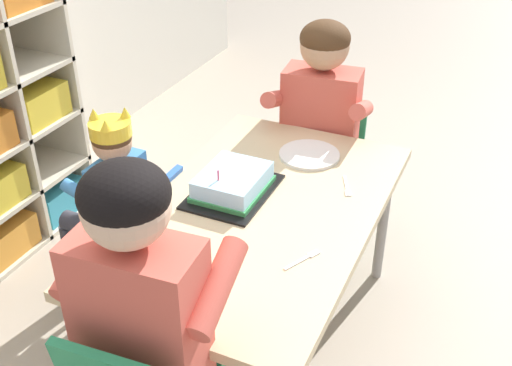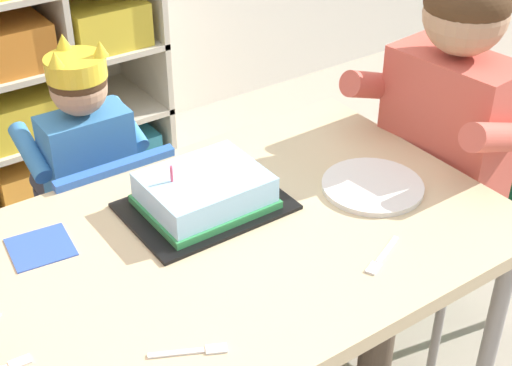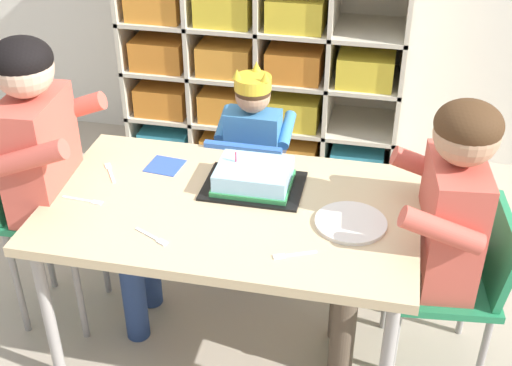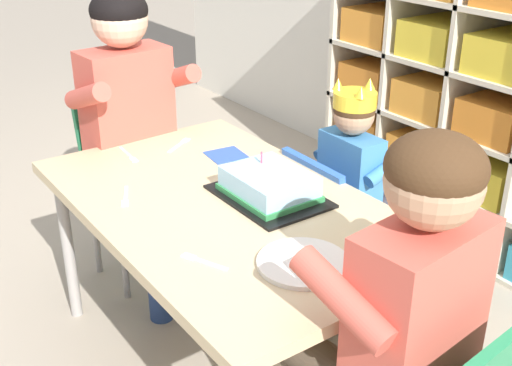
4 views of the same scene
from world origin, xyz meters
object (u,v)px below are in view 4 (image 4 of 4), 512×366
fork_by_napkin (125,197)px  fork_near_cake_tray (180,144)px  classroom_chair_adult_side (127,164)px  fork_near_child_seat (129,155)px  classroom_chair_blue (334,218)px  adult_helper_seated (136,113)px  guest_at_table_side (395,297)px  activity_table (226,216)px  birthday_cake_on_tray (269,187)px  child_with_crown (360,170)px  paper_plate_stack (303,263)px  fork_beside_plate_stack (201,261)px

fork_by_napkin → fork_near_cake_tray: size_ratio=0.99×
classroom_chair_adult_side → fork_near_child_seat: 0.28m
classroom_chair_blue → fork_by_napkin: classroom_chair_blue is taller
adult_helper_seated → guest_at_table_side: (1.21, 0.01, -0.07)m
classroom_chair_blue → fork_near_cake_tray: size_ratio=4.93×
classroom_chair_blue → fork_near_cake_tray: 0.58m
classroom_chair_adult_side → guest_at_table_side: 1.33m
fork_by_napkin → fork_near_child_seat: 0.32m
adult_helper_seated → fork_near_cake_tray: bearing=-58.8°
classroom_chair_blue → fork_near_child_seat: 0.72m
activity_table → birthday_cake_on_tray: (0.05, 0.12, 0.08)m
activity_table → fork_near_cake_tray: fork_near_cake_tray is taller
activity_table → adult_helper_seated: 0.60m
activity_table → fork_near_cake_tray: 0.47m
classroom_chair_adult_side → guest_at_table_side: size_ratio=0.71×
fork_near_cake_tray → child_with_crown: bearing=104.9°
adult_helper_seated → birthday_cake_on_tray: adult_helper_seated is taller
classroom_chair_adult_side → fork_near_cake_tray: bearing=-71.2°
classroom_chair_blue → fork_by_napkin: size_ratio=5.00×
child_with_crown → paper_plate_stack: child_with_crown is taller
guest_at_table_side → fork_near_cake_tray: guest_at_table_side is taller
adult_helper_seated → fork_near_child_seat: size_ratio=7.63×
classroom_chair_adult_side → fork_near_cake_tray: classroom_chair_adult_side is taller
birthday_cake_on_tray → fork_beside_plate_stack: size_ratio=2.64×
child_with_crown → guest_at_table_side: (0.66, -0.53, 0.08)m
classroom_chair_blue → guest_at_table_side: guest_at_table_side is taller
classroom_chair_blue → adult_helper_seated: size_ratio=0.56×
child_with_crown → paper_plate_stack: size_ratio=3.80×
classroom_chair_adult_side → birthday_cake_on_tray: (0.74, 0.11, 0.17)m
classroom_chair_adult_side → fork_beside_plate_stack: (0.93, -0.23, 0.13)m
child_with_crown → fork_by_napkin: 0.80m
child_with_crown → classroom_chair_adult_side: bearing=41.0°
fork_by_napkin → classroom_chair_blue: bearing=-75.0°
fork_near_cake_tray → adult_helper_seated: bearing=-87.5°
fork_near_cake_tray → fork_near_child_seat: 0.19m
child_with_crown → fork_near_child_seat: child_with_crown is taller
classroom_chair_blue → fork_near_child_seat: classroom_chair_blue is taller
classroom_chair_adult_side → birthday_cake_on_tray: bearing=-85.5°
guest_at_table_side → adult_helper_seated: bearing=-95.5°
fork_near_cake_tray → fork_near_child_seat: (-0.01, -0.19, 0.00)m
child_with_crown → birthday_cake_on_tray: child_with_crown is taller
adult_helper_seated → fork_beside_plate_stack: bearing=-109.7°
classroom_chair_blue → child_with_crown: 0.18m
fork_near_child_seat → guest_at_table_side: bearing=-170.0°
guest_at_table_side → fork_near_child_seat: bearing=-90.6°
birthday_cake_on_tray → fork_by_napkin: birthday_cake_on_tray is taller
activity_table → classroom_chair_blue: 0.49m
guest_at_table_side → paper_plate_stack: size_ratio=4.50×
birthday_cake_on_tray → activity_table: bearing=-113.4°
classroom_chair_adult_side → adult_helper_seated: 0.25m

